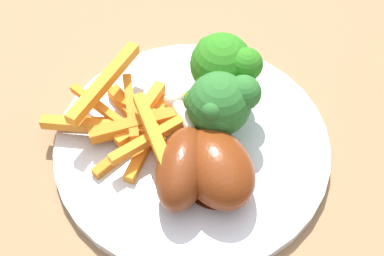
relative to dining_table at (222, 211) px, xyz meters
The scene contains 8 objects.
dining_table is the anchor object (origin of this frame).
dinner_plate 0.12m from the dining_table, 12.73° to the right, with size 0.26×0.26×0.01m, color silver.
broccoli_floret_front 0.18m from the dining_table, 82.34° to the right, with size 0.07×0.06×0.08m.
broccoli_floret_middle 0.16m from the dining_table, 69.67° to the right, with size 0.07×0.07×0.07m.
broccoli_floret_back 0.16m from the dining_table, 53.06° to the right, with size 0.05×0.05×0.07m.
carrot_fries_pile 0.16m from the dining_table, ahead, with size 0.16×0.14×0.04m.
chicken_drumstick_near 0.15m from the dining_table, 41.80° to the left, with size 0.05×0.14×0.05m.
chicken_drumstick_far 0.15m from the dining_table, 70.24° to the left, with size 0.10×0.14×0.05m.
Camera 1 is at (0.01, 0.28, 1.13)m, focal length 48.71 mm.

